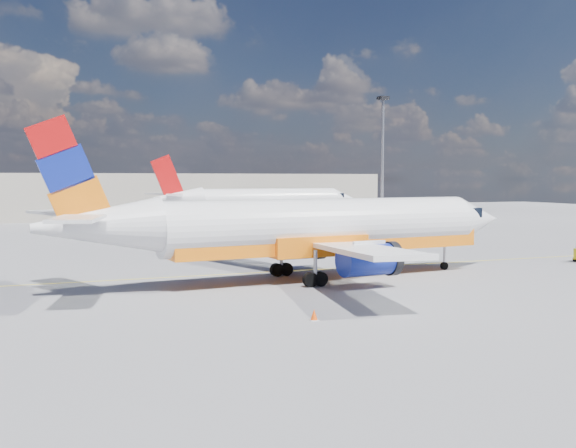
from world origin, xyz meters
name	(u,v)px	position (x,y,z in m)	size (l,w,h in m)	color
ground	(337,275)	(0.00, 0.00, 0.00)	(240.00, 240.00, 0.00)	slate
taxi_line	(321,269)	(0.00, 3.00, 0.01)	(70.00, 0.15, 0.01)	yellow
terminal_main	(192,195)	(5.00, 75.00, 4.00)	(70.00, 14.00, 8.00)	#B7AE9D
main_jet	(311,229)	(-2.78, -1.66, 3.60)	(35.61, 28.05, 10.80)	white
second_jet	(264,201)	(11.98, 53.22, 3.54)	(35.08, 27.47, 10.62)	white
traffic_cone	(314,315)	(-7.49, -13.56, 0.28)	(0.41, 0.41, 0.58)	white
floodlight_mast	(383,150)	(24.65, 38.16, 11.16)	(1.36, 1.36, 18.62)	#9898A0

